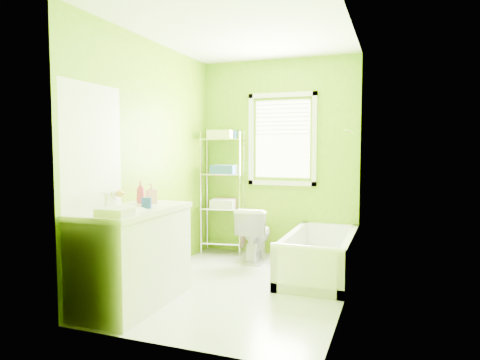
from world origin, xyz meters
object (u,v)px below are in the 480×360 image
(bathtub, at_px, (319,262))
(wire_shelf_unit, at_px, (225,178))
(toilet, at_px, (255,234))
(vanity, at_px, (133,254))

(bathtub, bearing_deg, wire_shelf_unit, 155.93)
(toilet, bearing_deg, vanity, 67.69)
(bathtub, relative_size, wire_shelf_unit, 0.92)
(wire_shelf_unit, bearing_deg, bathtub, -24.07)
(vanity, bearing_deg, wire_shelf_unit, 88.63)
(vanity, xyz_separation_m, wire_shelf_unit, (0.05, 2.10, 0.55))
(bathtub, xyz_separation_m, wire_shelf_unit, (-1.40, 0.62, 0.86))
(toilet, bearing_deg, wire_shelf_unit, -31.25)
(bathtub, distance_m, vanity, 2.09)
(vanity, relative_size, wire_shelf_unit, 0.71)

